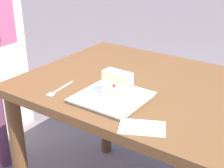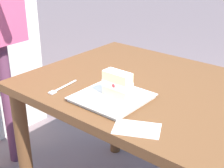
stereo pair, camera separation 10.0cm
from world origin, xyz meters
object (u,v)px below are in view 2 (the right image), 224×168
paper_napkin (137,129)px  dessert_fork (62,88)px  patio_table (148,109)px  dessert_plate (112,98)px  cake_slice (117,84)px

paper_napkin → dessert_fork: bearing=172.1°
patio_table → paper_napkin: 0.41m
paper_napkin → dessert_plate: bearing=150.1°
patio_table → dessert_fork: bearing=-133.4°
paper_napkin → patio_table: bearing=117.8°
dessert_plate → paper_napkin: size_ratio=1.43×
cake_slice → paper_napkin: bearing=-34.7°
patio_table → cake_slice: size_ratio=9.18×
patio_table → dessert_plate: 0.26m
dessert_plate → cake_slice: bearing=35.3°
dessert_fork → paper_napkin: bearing=-7.9°
cake_slice → paper_napkin: size_ratio=0.64×
cake_slice → dessert_fork: 0.27m
patio_table → dessert_plate: bearing=-97.7°
patio_table → dessert_plate: dessert_plate is taller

